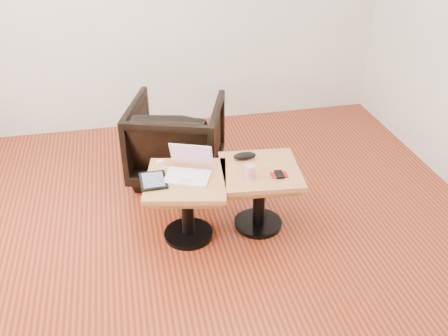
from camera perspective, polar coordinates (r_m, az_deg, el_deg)
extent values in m
cube|color=maroon|center=(3.72, -1.54, -9.66)|extent=(4.50, 4.50, 0.01)
cylinder|color=black|center=(3.88, -4.07, -7.48)|extent=(0.38, 0.38, 0.03)
cylinder|color=black|center=(3.73, -4.20, -4.58)|extent=(0.09, 0.09, 0.45)
cube|color=#A0561F|center=(3.62, -4.33, -1.94)|extent=(0.62, 0.62, 0.04)
cube|color=brown|center=(3.59, -4.35, -1.42)|extent=(0.68, 0.68, 0.04)
cylinder|color=black|center=(3.98, 3.91, -6.30)|extent=(0.38, 0.38, 0.03)
cylinder|color=black|center=(3.84, 4.04, -3.44)|extent=(0.09, 0.09, 0.45)
cube|color=#A0561F|center=(3.72, 4.16, -0.84)|extent=(0.58, 0.58, 0.04)
cube|color=brown|center=(3.70, 4.18, -0.33)|extent=(0.63, 0.63, 0.04)
cube|color=white|center=(3.58, -4.21, -1.05)|extent=(0.37, 0.32, 0.02)
cube|color=silver|center=(3.60, -4.10, -0.64)|extent=(0.28, 0.19, 0.00)
cube|color=silver|center=(3.52, -4.44, -1.45)|extent=(0.10, 0.08, 0.00)
cube|color=white|center=(3.65, -3.76, 1.58)|extent=(0.32, 0.19, 0.20)
cube|color=#A3422D|center=(3.65, -3.76, 1.58)|extent=(0.28, 0.16, 0.16)
cube|color=black|center=(3.57, -8.09, -1.44)|extent=(0.19, 0.24, 0.02)
cube|color=#191E38|center=(3.56, -8.10, -1.32)|extent=(0.15, 0.20, 0.00)
cube|color=white|center=(3.77, -7.34, 0.64)|extent=(0.05, 0.05, 0.03)
ellipsoid|color=black|center=(3.80, 2.38, 1.40)|extent=(0.18, 0.08, 0.06)
cylinder|color=#C73562|center=(3.57, 2.98, -0.39)|extent=(0.09, 0.09, 0.10)
sphere|color=white|center=(3.72, 4.99, 0.26)|extent=(0.01, 0.01, 0.01)
sphere|color=white|center=(3.74, 5.21, 0.40)|extent=(0.01, 0.01, 0.01)
sphere|color=white|center=(3.73, 4.70, 0.38)|extent=(0.01, 0.01, 0.01)
cylinder|color=white|center=(3.73, 4.99, 0.20)|extent=(0.07, 0.04, 0.00)
cube|color=maroon|center=(3.63, 6.32, -0.80)|extent=(0.13, 0.09, 0.01)
cube|color=black|center=(3.62, 6.33, -0.70)|extent=(0.07, 0.11, 0.01)
imported|color=black|center=(4.44, -5.42, 3.25)|extent=(0.99, 1.00, 0.72)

